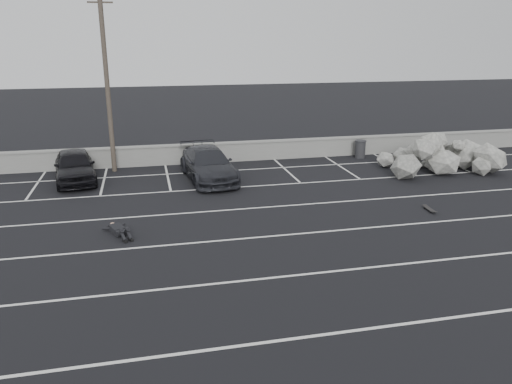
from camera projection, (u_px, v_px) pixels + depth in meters
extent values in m
plane|color=black|center=(262.00, 279.00, 14.04)|extent=(120.00, 120.00, 0.00)
cube|color=gray|center=(202.00, 154.00, 26.93)|extent=(50.00, 0.35, 1.00)
cube|color=gray|center=(202.00, 144.00, 26.78)|extent=(50.00, 0.45, 0.08)
cube|color=silver|center=(293.00, 339.00, 11.24)|extent=(36.00, 0.10, 0.01)
cube|color=silver|center=(262.00, 279.00, 14.04)|extent=(36.00, 0.10, 0.01)
cube|color=silver|center=(242.00, 239.00, 16.83)|extent=(36.00, 0.10, 0.01)
cube|color=silver|center=(227.00, 210.00, 19.63)|extent=(36.00, 0.10, 0.01)
cube|color=silver|center=(216.00, 189.00, 22.42)|extent=(36.00, 0.10, 0.01)
cube|color=silver|center=(207.00, 172.00, 25.22)|extent=(36.00, 0.10, 0.01)
cube|color=silver|center=(37.00, 184.00, 23.06)|extent=(0.10, 5.00, 0.01)
cube|color=silver|center=(104.00, 180.00, 23.70)|extent=(0.10, 5.00, 0.01)
cube|color=silver|center=(168.00, 177.00, 24.33)|extent=(0.10, 5.00, 0.01)
cube|color=silver|center=(228.00, 173.00, 24.96)|extent=(0.10, 5.00, 0.01)
cube|color=silver|center=(286.00, 170.00, 25.59)|extent=(0.10, 5.00, 0.01)
cube|color=silver|center=(341.00, 167.00, 26.22)|extent=(0.10, 5.00, 0.01)
cube|color=silver|center=(393.00, 164.00, 26.86)|extent=(0.10, 5.00, 0.01)
cube|color=silver|center=(443.00, 161.00, 27.49)|extent=(0.10, 5.00, 0.01)
imported|color=black|center=(75.00, 166.00, 23.38)|extent=(2.41, 4.61, 1.50)
imported|color=#25262B|center=(208.00, 164.00, 23.70)|extent=(2.57, 5.28, 1.48)
cylinder|color=#4C4238|center=(107.00, 85.00, 24.09)|extent=(0.23, 0.23, 8.63)
cube|color=#4C4238|center=(100.00, 2.00, 22.98)|extent=(1.15, 0.08, 0.08)
cylinder|color=#29292C|center=(360.00, 149.00, 28.11)|extent=(0.64, 0.64, 0.94)
cylinder|color=#29292C|center=(361.00, 141.00, 27.97)|extent=(0.71, 0.71, 0.05)
cube|color=black|center=(430.00, 209.00, 19.53)|extent=(0.25, 0.75, 0.02)
cube|color=#29292C|center=(427.00, 208.00, 19.77)|extent=(0.15, 0.06, 0.04)
cube|color=#29292C|center=(432.00, 212.00, 19.30)|extent=(0.15, 0.06, 0.04)
cylinder|color=black|center=(424.00, 208.00, 19.76)|extent=(0.03, 0.05, 0.05)
cylinder|color=black|center=(429.00, 208.00, 19.78)|extent=(0.03, 0.05, 0.05)
cylinder|color=black|center=(430.00, 212.00, 19.30)|extent=(0.03, 0.05, 0.05)
cylinder|color=black|center=(435.00, 212.00, 19.32)|extent=(0.03, 0.05, 0.05)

